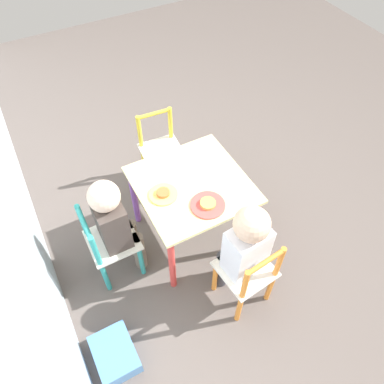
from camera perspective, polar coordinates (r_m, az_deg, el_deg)
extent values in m
plane|color=#5B514C|center=(2.40, 0.00, -6.29)|extent=(6.00, 6.00, 0.00)
cube|color=beige|center=(2.02, 0.00, 1.14)|extent=(0.59, 0.59, 0.02)
cylinder|color=#E5599E|center=(2.18, 9.32, -5.18)|extent=(0.04, 0.04, 0.47)
cylinder|color=green|center=(2.44, 2.50, 3.68)|extent=(0.04, 0.04, 0.47)
cylinder|color=#DB3D38|center=(2.03, -3.06, -10.99)|extent=(0.04, 0.04, 0.47)
cylinder|color=#8E51BC|center=(2.30, -8.78, -0.82)|extent=(0.04, 0.04, 0.47)
cube|color=silver|center=(1.97, 8.12, -11.54)|extent=(0.28, 0.28, 0.02)
cylinder|color=orange|center=(2.17, 8.10, -9.92)|extent=(0.03, 0.03, 0.28)
cylinder|color=orange|center=(2.10, 3.52, -12.81)|extent=(0.03, 0.03, 0.28)
cylinder|color=orange|center=(2.11, 11.82, -13.97)|extent=(0.03, 0.03, 0.28)
cylinder|color=orange|center=(2.04, 7.20, -17.16)|extent=(0.03, 0.03, 0.28)
cylinder|color=orange|center=(1.88, 13.13, -10.42)|extent=(0.03, 0.03, 0.25)
cylinder|color=orange|center=(1.79, 8.05, -13.91)|extent=(0.03, 0.03, 0.25)
cylinder|color=orange|center=(1.73, 11.22, -10.37)|extent=(0.05, 0.21, 0.02)
cube|color=silver|center=(2.08, -12.01, -7.17)|extent=(0.26, 0.26, 0.02)
cylinder|color=teal|center=(2.16, -7.74, -10.31)|extent=(0.03, 0.03, 0.28)
cylinder|color=teal|center=(2.27, -9.86, -6.13)|extent=(0.03, 0.03, 0.28)
cylinder|color=teal|center=(2.15, -13.04, -12.48)|extent=(0.03, 0.03, 0.28)
cylinder|color=teal|center=(2.26, -14.86, -8.15)|extent=(0.03, 0.03, 0.28)
cylinder|color=teal|center=(1.92, -14.44, -8.83)|extent=(0.03, 0.03, 0.25)
cylinder|color=teal|center=(2.04, -16.35, -4.23)|extent=(0.03, 0.03, 0.25)
cylinder|color=teal|center=(1.89, -16.15, -4.53)|extent=(0.21, 0.02, 0.02)
cube|color=silver|center=(2.47, -4.57, 6.13)|extent=(0.28, 0.28, 0.02)
cylinder|color=yellow|center=(2.49, -5.78, 1.45)|extent=(0.03, 0.03, 0.28)
cylinder|color=yellow|center=(2.54, -1.28, 2.91)|extent=(0.03, 0.03, 0.28)
cylinder|color=yellow|center=(2.63, -7.36, 4.64)|extent=(0.03, 0.03, 0.28)
cylinder|color=yellow|center=(2.67, -3.05, 5.98)|extent=(0.03, 0.03, 0.28)
cylinder|color=yellow|center=(2.45, -7.98, 8.99)|extent=(0.03, 0.03, 0.25)
cylinder|color=yellow|center=(2.49, -3.31, 10.35)|extent=(0.03, 0.03, 0.25)
cylinder|color=yellow|center=(2.40, -5.84, 11.77)|extent=(0.04, 0.21, 0.02)
cylinder|color=#38383D|center=(2.15, 6.72, -10.30)|extent=(0.07, 0.07, 0.29)
cylinder|color=#38383D|center=(2.11, 4.55, -11.66)|extent=(0.07, 0.07, 0.29)
cube|color=silver|center=(1.84, 8.27, -8.80)|extent=(0.16, 0.21, 0.30)
sphere|color=#DBB293|center=(1.66, 9.12, -4.88)|extent=(0.17, 0.17, 0.17)
cylinder|color=#7A6B5B|center=(2.18, -8.01, -8.92)|extent=(0.07, 0.07, 0.29)
cylinder|color=#7A6B5B|center=(2.24, -9.02, -6.95)|extent=(0.07, 0.07, 0.29)
cube|color=#423833|center=(1.96, -12.19, -4.56)|extent=(0.20, 0.14, 0.29)
sphere|color=beige|center=(1.79, -13.29, -0.67)|extent=(0.16, 0.16, 0.16)
cylinder|color=#E54C47|center=(1.92, 2.42, -1.99)|extent=(0.18, 0.18, 0.01)
cylinder|color=gold|center=(1.91, 2.43, -1.74)|extent=(0.08, 0.08, 0.02)
cylinder|color=#EADB66|center=(1.96, -4.40, -0.37)|extent=(0.15, 0.15, 0.01)
cylinder|color=#CC6633|center=(1.95, -4.42, -0.11)|extent=(0.07, 0.07, 0.02)
cube|color=#4C7FB7|center=(2.08, -11.64, -23.05)|extent=(0.25, 0.20, 0.10)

